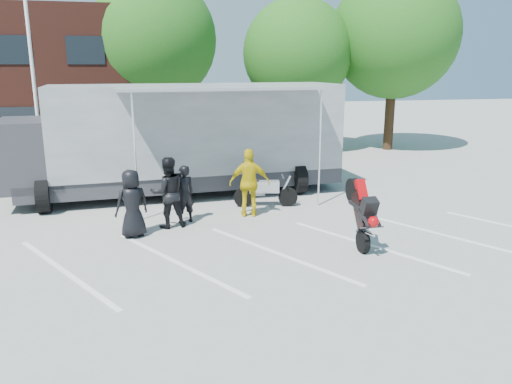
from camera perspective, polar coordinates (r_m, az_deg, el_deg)
name	(u,v)px	position (r m, az deg, el deg)	size (l,w,h in m)	color
ground	(281,271)	(11.01, 2.92, -8.96)	(100.00, 100.00, 0.00)	#9B9B96
parking_bay_lines	(270,254)	(11.90, 1.60, -7.09)	(18.00, 5.00, 0.01)	white
flagpole	(38,45)	(20.04, -23.69, 15.13)	(1.61, 0.12, 8.00)	white
tree_left	(153,40)	(25.77, -11.64, 16.67)	(6.12, 6.12, 8.64)	#382314
tree_mid	(297,53)	(25.94, 4.74, 15.51)	(5.44, 5.44, 7.68)	#382314
tree_right	(395,35)	(27.45, 15.58, 16.93)	(6.46, 6.46, 9.12)	#382314
transporter_truck	(186,193)	(17.62, -7.98, -0.16)	(11.73, 5.65, 3.73)	#979A9F
parked_motorcycle	(266,206)	(15.84, 1.12, -1.65)	(0.69, 2.06, 1.08)	#AEAEB3
stunt_bike_rider	(352,244)	(12.80, 10.96, -5.83)	(0.74, 1.58, 1.86)	black
spectator_leather_a	(132,204)	(13.22, -13.99, -1.29)	(0.87, 0.57, 1.79)	black
spectator_leather_b	(184,194)	(14.17, -8.22, -0.24)	(0.60, 0.40, 1.66)	black
spectator_leather_c	(168,193)	(13.79, -10.04, -0.07)	(0.95, 0.74, 1.96)	black
spectator_hivis	(250,183)	(14.58, -0.75, 1.04)	(1.18, 0.49, 2.01)	#D7BA0B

